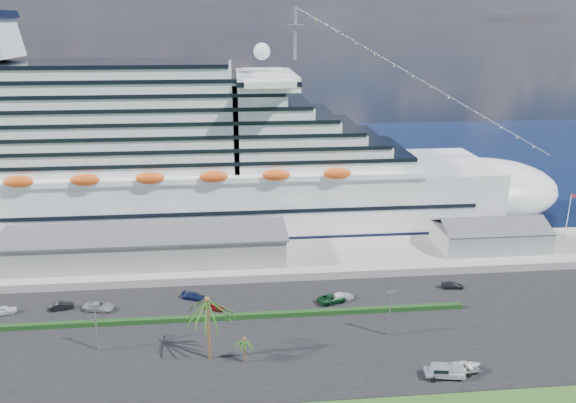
{
  "coord_description": "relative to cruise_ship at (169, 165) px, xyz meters",
  "views": [
    {
      "loc": [
        -5.09,
        -73.59,
        51.21
      ],
      "look_at": [
        4.94,
        30.0,
        17.37
      ],
      "focal_mm": 35.0,
      "sensor_mm": 36.0,
      "label": 1
    }
  ],
  "objects": [
    {
      "name": "ground",
      "position": [
        21.53,
        -64.0,
        -16.69
      ],
      "size": [
        420.0,
        420.0,
        0.0
      ],
      "primitive_type": "plane",
      "color": "#27521B",
      "rests_on": "ground"
    },
    {
      "name": "asphalt_lot",
      "position": [
        21.53,
        -53.0,
        -16.63
      ],
      "size": [
        140.0,
        38.0,
        0.12
      ],
      "primitive_type": "cube",
      "color": "black",
      "rests_on": "ground"
    },
    {
      "name": "wharf",
      "position": [
        21.53,
        -24.0,
        -15.79
      ],
      "size": [
        240.0,
        20.0,
        1.8
      ],
      "primitive_type": "cube",
      "color": "gray",
      "rests_on": "ground"
    },
    {
      "name": "water",
      "position": [
        21.53,
        66.0,
        -16.68
      ],
      "size": [
        420.0,
        160.0,
        0.02
      ],
      "primitive_type": "cube",
      "color": "black",
      "rests_on": "ground"
    },
    {
      "name": "cruise_ship",
      "position": [
        0.0,
        0.0,
        0.0
      ],
      "size": [
        191.0,
        38.0,
        54.0
      ],
      "color": "silver",
      "rests_on": "ground"
    },
    {
      "name": "terminal_building",
      "position": [
        -3.47,
        -24.0,
        -11.68
      ],
      "size": [
        61.0,
        15.0,
        6.3
      ],
      "color": "gray",
      "rests_on": "wharf"
    },
    {
      "name": "port_shed",
      "position": [
        73.53,
        -24.0,
        -12.3
      ],
      "size": [
        24.0,
        12.31,
        7.37
      ],
      "color": "gray",
      "rests_on": "wharf"
    },
    {
      "name": "flagpole",
      "position": [
        91.57,
        -24.0,
        -8.43
      ],
      "size": [
        1.08,
        0.16,
        12.0
      ],
      "color": "silver",
      "rests_on": "wharf"
    },
    {
      "name": "hedge",
      "position": [
        13.53,
        -48.0,
        -16.12
      ],
      "size": [
        88.0,
        1.1,
        0.9
      ],
      "primitive_type": "cube",
      "color": "black",
      "rests_on": "asphalt_lot"
    },
    {
      "name": "lamp_post_left",
      "position": [
        -6.47,
        -56.0,
        -11.35
      ],
      "size": [
        1.6,
        0.35,
        8.27
      ],
      "color": "gray",
      "rests_on": "asphalt_lot"
    },
    {
      "name": "lamp_post_right",
      "position": [
        41.53,
        -56.0,
        -11.35
      ],
      "size": [
        1.6,
        0.35,
        8.27
      ],
      "color": "gray",
      "rests_on": "asphalt_lot"
    },
    {
      "name": "palm_tall",
      "position": [
        11.53,
        -60.0,
        -7.49
      ],
      "size": [
        8.82,
        8.82,
        11.13
      ],
      "color": "#47301E",
      "rests_on": "ground"
    },
    {
      "name": "palm_short",
      "position": [
        17.03,
        -61.5,
        -13.03
      ],
      "size": [
        3.53,
        3.53,
        4.56
      ],
      "color": "#47301E",
      "rests_on": "ground"
    },
    {
      "name": "parked_car_0",
      "position": [
        -26.33,
        -42.24,
        -15.81
      ],
      "size": [
        4.82,
        2.9,
        1.54
      ],
      "primitive_type": "imported",
      "rotation": [
        0.0,
        0.0,
        1.83
      ],
      "color": "silver",
      "rests_on": "asphalt_lot"
    },
    {
      "name": "parked_car_1",
      "position": [
        -16.32,
        -41.43,
        -15.87
      ],
      "size": [
        4.51,
        2.52,
        1.41
      ],
      "primitive_type": "imported",
      "rotation": [
        0.0,
        0.0,
        1.82
      ],
      "color": "black",
      "rests_on": "asphalt_lot"
    },
    {
      "name": "parked_car_2",
      "position": [
        -9.43,
        -42.46,
        -15.81
      ],
      "size": [
        5.9,
        3.69,
        1.52
      ],
      "primitive_type": "imported",
      "rotation": [
        0.0,
        0.0,
        1.34
      ],
      "color": "#9D9EA5",
      "rests_on": "asphalt_lot"
    },
    {
      "name": "parked_car_3",
      "position": [
        7.72,
        -39.83,
        -15.91
      ],
      "size": [
        4.94,
        3.5,
        1.33
      ],
      "primitive_type": "imported",
      "rotation": [
        0.0,
        0.0,
        1.17
      ],
      "color": "#141D47",
      "rests_on": "asphalt_lot"
    },
    {
      "name": "parked_car_4",
      "position": [
        11.8,
        -44.45,
        -15.94
      ],
      "size": [
        3.98,
        2.51,
        1.26
      ],
      "primitive_type": "imported",
      "rotation": [
        0.0,
        0.0,
        1.27
      ],
      "color": "maroon",
      "rests_on": "asphalt_lot"
    },
    {
      "name": "parked_car_5",
      "position": [
        35.92,
        -43.08,
        -15.82
      ],
      "size": [
        4.82,
        3.16,
        1.5
      ],
      "primitive_type": "imported",
      "rotation": [
        0.0,
        0.0,
        1.95
      ],
      "color": "#A7A9AE",
      "rests_on": "asphalt_lot"
    },
    {
      "name": "parked_car_6",
      "position": [
        33.96,
        -43.58,
        -15.79
      ],
      "size": [
        6.18,
        4.25,
        1.57
      ],
      "primitive_type": "imported",
      "rotation": [
        0.0,
        0.0,
        1.89
      ],
      "color": "#0E3A1B",
      "rests_on": "asphalt_lot"
    },
    {
      "name": "parked_car_7",
      "position": [
        58.84,
        -40.05,
        -15.95
      ],
      "size": [
        4.51,
        2.27,
        1.26
      ],
      "primitive_type": "imported",
      "rotation": [
        0.0,
        0.0,
        1.45
      ],
      "color": "black",
      "rests_on": "asphalt_lot"
    },
    {
      "name": "pickup_truck",
      "position": [
        46.52,
        -68.43,
        -15.44
      ],
      "size": [
        6.15,
        3.08,
        2.06
      ],
      "color": "black",
      "rests_on": "asphalt_lot"
    },
    {
      "name": "boat_trailer",
      "position": [
        49.96,
        -67.77,
        -15.38
      ],
      "size": [
        6.47,
        4.62,
        1.81
      ],
      "color": "gray",
      "rests_on": "asphalt_lot"
    }
  ]
}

